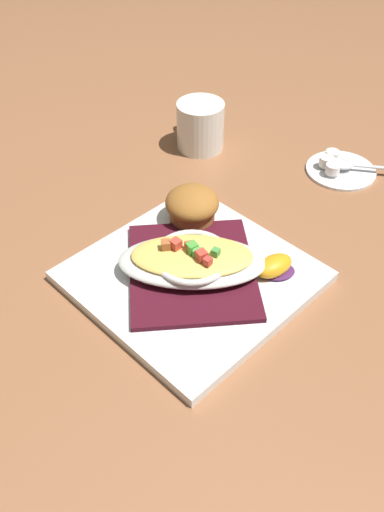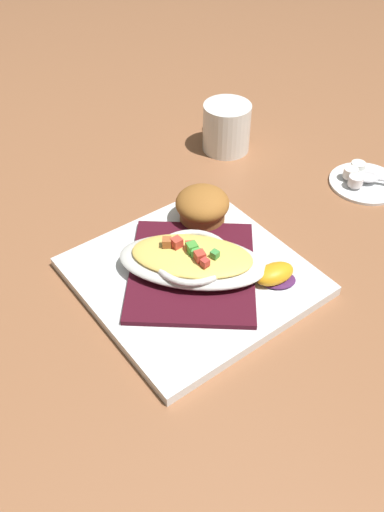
# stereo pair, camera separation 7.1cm
# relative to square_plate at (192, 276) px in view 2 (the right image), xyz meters

# --- Properties ---
(ground_plane) EXTENTS (2.60, 2.60, 0.00)m
(ground_plane) POSITION_rel_square_plate_xyz_m (0.00, 0.00, -0.01)
(ground_plane) COLOR #955E3D
(square_plate) EXTENTS (0.30, 0.30, 0.01)m
(square_plate) POSITION_rel_square_plate_xyz_m (0.00, 0.00, 0.00)
(square_plate) COLOR white
(square_plate) RESTS_ON ground_plane
(folded_napkin) EXTENTS (0.25, 0.25, 0.01)m
(folded_napkin) POSITION_rel_square_plate_xyz_m (0.00, 0.00, 0.01)
(folded_napkin) COLOR #45101D
(folded_napkin) RESTS_ON square_plate
(gratin_dish) EXTENTS (0.21, 0.21, 0.04)m
(gratin_dish) POSITION_rel_square_plate_xyz_m (-0.00, -0.00, 0.03)
(gratin_dish) COLOR silver
(gratin_dish) RESTS_ON folded_napkin
(muffin) EXTENTS (0.08, 0.08, 0.05)m
(muffin) POSITION_rel_square_plate_xyz_m (-0.08, 0.07, 0.04)
(muffin) COLOR #9B622F
(muffin) RESTS_ON square_plate
(orange_garnish) EXTENTS (0.06, 0.06, 0.02)m
(orange_garnish) POSITION_rel_square_plate_xyz_m (0.07, 0.08, 0.02)
(orange_garnish) COLOR #4E2354
(orange_garnish) RESTS_ON square_plate
(coffee_mug) EXTENTS (0.11, 0.08, 0.08)m
(coffee_mug) POSITION_rel_square_plate_xyz_m (-0.25, 0.23, 0.03)
(coffee_mug) COLOR white
(coffee_mug) RESTS_ON ground_plane
(creamer_saucer) EXTENTS (0.12, 0.12, 0.01)m
(creamer_saucer) POSITION_rel_square_plate_xyz_m (-0.03, 0.36, -0.00)
(creamer_saucer) COLOR white
(creamer_saucer) RESTS_ON ground_plane
(spoon) EXTENTS (0.09, 0.08, 0.01)m
(spoon) POSITION_rel_square_plate_xyz_m (-0.03, 0.36, 0.01)
(spoon) COLOR silver
(spoon) RESTS_ON creamer_saucer
(creamer_cup_0) EXTENTS (0.02, 0.02, 0.02)m
(creamer_cup_0) POSITION_rel_square_plate_xyz_m (-0.06, 0.37, 0.01)
(creamer_cup_0) COLOR white
(creamer_cup_0) RESTS_ON creamer_saucer
(creamer_cup_1) EXTENTS (0.02, 0.02, 0.02)m
(creamer_cup_1) POSITION_rel_square_plate_xyz_m (-0.05, 0.34, 0.01)
(creamer_cup_1) COLOR white
(creamer_cup_1) RESTS_ON creamer_saucer
(creamer_cup_2) EXTENTS (0.02, 0.02, 0.02)m
(creamer_cup_2) POSITION_rel_square_plate_xyz_m (-0.03, 0.33, 0.01)
(creamer_cup_2) COLOR white
(creamer_cup_2) RESTS_ON creamer_saucer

